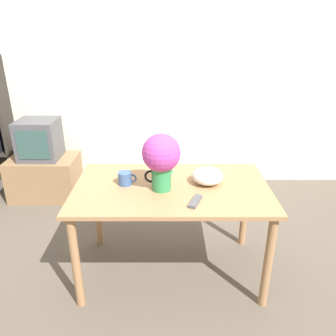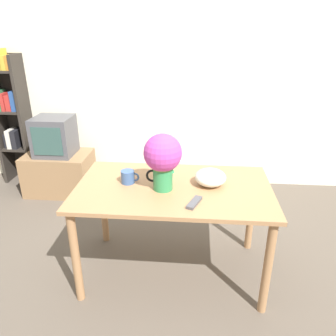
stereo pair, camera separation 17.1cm
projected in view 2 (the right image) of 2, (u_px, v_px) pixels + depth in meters
ground_plane at (187, 285)px, 2.55m from camera, size 12.00×12.00×0.00m
wall_back at (195, 78)px, 3.78m from camera, size 8.00×0.05×2.60m
table at (173, 199)px, 2.44m from camera, size 1.43×0.85×0.77m
flower_vase at (163, 158)px, 2.27m from camera, size 0.27×0.27×0.41m
coffee_mug at (128, 177)px, 2.44m from camera, size 0.14×0.10×0.10m
white_bowl at (210, 177)px, 2.40m from camera, size 0.23×0.23×0.12m
remote_control at (194, 203)px, 2.16m from camera, size 0.11×0.18×0.02m
tv_stand at (60, 173)px, 3.92m from camera, size 0.75×0.50×0.48m
tv_set at (54, 136)px, 3.73m from camera, size 0.43×0.40×0.44m
bookshelf at (12, 112)px, 3.98m from camera, size 0.37×0.28×1.62m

